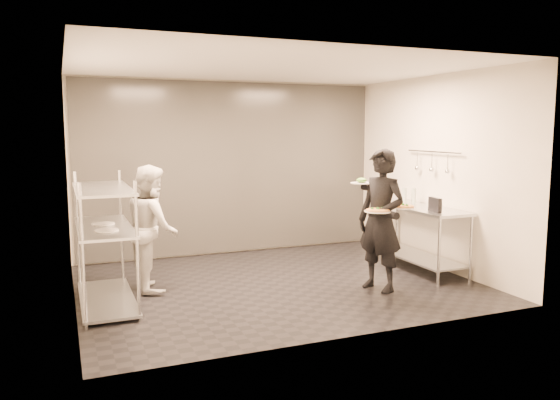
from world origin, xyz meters
name	(u,v)px	position (x,y,z in m)	size (l,w,h in m)	color
room_shell	(248,171)	(0.00, 1.18, 1.40)	(5.00, 4.00, 2.80)	black
pass_rack	(105,239)	(-2.15, 0.00, 0.77)	(0.60, 1.60, 1.50)	#B5B8BC
prep_counter	(416,226)	(2.18, 0.00, 0.63)	(0.60, 1.80, 0.92)	#B5B8BC
utensil_rail	(432,162)	(2.43, 0.00, 1.55)	(0.07, 1.20, 0.31)	#B5B8BC
waiter	(381,220)	(1.11, -0.73, 0.89)	(0.65, 0.43, 1.78)	black
chef	(152,228)	(-1.55, 0.38, 0.79)	(0.77, 0.60, 1.59)	beige
pizza_plate_near	(378,211)	(0.96, -0.89, 1.05)	(0.33, 0.33, 0.05)	silver
pizza_plate_far	(403,207)	(1.30, -0.92, 1.08)	(0.30, 0.30, 0.05)	silver
salad_plate	(362,182)	(0.98, -0.45, 1.36)	(0.28, 0.28, 0.07)	silver
pos_monitor	(435,205)	(2.06, -0.56, 1.02)	(0.05, 0.27, 0.19)	black
bottle_green	(404,196)	(2.16, 0.29, 1.04)	(0.07, 0.07, 0.23)	#96A496
bottle_clear	(414,196)	(2.31, 0.27, 1.03)	(0.07, 0.07, 0.23)	#96A496
bottle_dark	(382,193)	(2.10, 0.80, 1.02)	(0.06, 0.06, 0.21)	black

